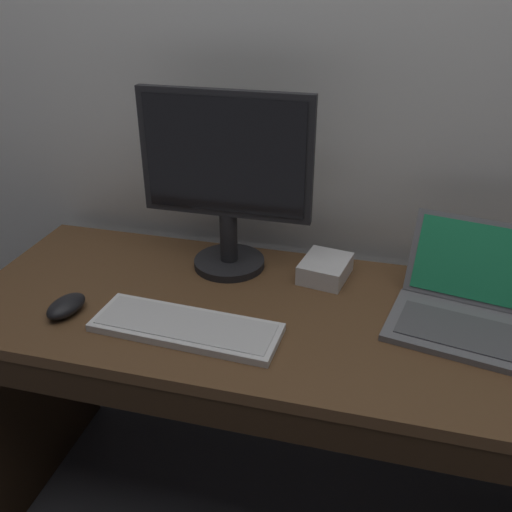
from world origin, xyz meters
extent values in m
cube|color=brown|center=(0.00, 0.00, 0.73)|extent=(1.60, 0.61, 0.03)
cube|color=#322113|center=(-0.78, 0.00, 0.36)|extent=(0.04, 0.56, 0.71)
cube|color=#322113|center=(0.00, -0.29, 0.67)|extent=(1.54, 0.02, 0.08)
cube|color=slate|center=(0.39, 0.01, 0.75)|extent=(0.34, 0.27, 0.01)
cube|color=#505054|center=(0.38, 0.00, 0.76)|extent=(0.28, 0.19, 0.00)
cube|color=slate|center=(0.41, 0.16, 0.85)|extent=(0.31, 0.14, 0.19)
cube|color=#23935B|center=(0.41, 0.16, 0.85)|extent=(0.28, 0.12, 0.17)
cylinder|color=black|center=(-0.20, 0.18, 0.75)|extent=(0.19, 0.19, 0.02)
cylinder|color=black|center=(-0.20, 0.18, 0.83)|extent=(0.05, 0.05, 0.14)
cube|color=black|center=(-0.20, 0.17, 1.06)|extent=(0.44, 0.02, 0.32)
cube|color=black|center=(-0.20, 0.16, 1.06)|extent=(0.41, 0.00, 0.29)
cube|color=white|center=(-0.21, -0.14, 0.75)|extent=(0.44, 0.17, 0.02)
cube|color=silver|center=(-0.21, -0.14, 0.76)|extent=(0.41, 0.14, 0.00)
ellipsoid|color=black|center=(-0.51, -0.14, 0.76)|extent=(0.08, 0.12, 0.04)
cube|color=silver|center=(0.06, 0.18, 0.77)|extent=(0.14, 0.16, 0.05)
camera|label=1|loc=(0.21, -1.10, 1.49)|focal=39.21mm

